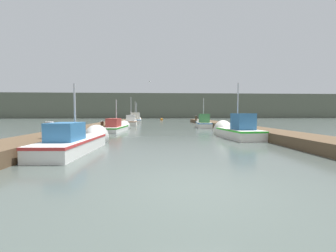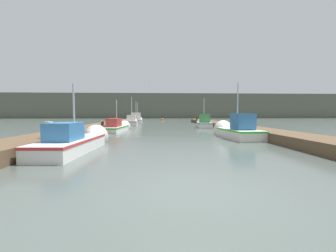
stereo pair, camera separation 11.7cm
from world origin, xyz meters
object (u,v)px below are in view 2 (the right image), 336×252
at_px(fishing_boat_3, 204,123).
at_px(fishing_boat_5, 136,120).
at_px(mooring_piling_1, 197,119).
at_px(mooring_piling_2, 102,126).
at_px(fishing_boat_4, 132,122).
at_px(fishing_boat_0, 77,141).
at_px(mooring_piling_0, 49,136).
at_px(fishing_boat_1, 236,131).
at_px(seagull_lead, 150,82).
at_px(fishing_boat_2, 118,127).
at_px(fishing_boat_6, 138,119).
at_px(channel_buoy, 162,120).

distance_m(fishing_boat_3, fishing_boat_5, 13.42).
bearing_deg(mooring_piling_1, mooring_piling_2, -125.15).
distance_m(fishing_boat_4, mooring_piling_2, 10.91).
height_order(fishing_boat_0, fishing_boat_3, fishing_boat_3).
distance_m(fishing_boat_3, mooring_piling_0, 18.15).
bearing_deg(mooring_piling_0, fishing_boat_3, 56.05).
bearing_deg(fishing_boat_1, seagull_lead, 107.88).
bearing_deg(fishing_boat_3, seagull_lead, 152.93).
bearing_deg(fishing_boat_0, mooring_piling_2, 100.01).
bearing_deg(fishing_boat_4, fishing_boat_0, -93.31).
height_order(fishing_boat_4, seagull_lead, seagull_lead).
height_order(fishing_boat_2, fishing_boat_5, fishing_boat_5).
height_order(fishing_boat_6, channel_buoy, fishing_boat_6).
height_order(fishing_boat_2, mooring_piling_2, fishing_boat_2).
bearing_deg(fishing_boat_6, fishing_boat_3, -60.37).
xyz_separation_m(channel_buoy, seagull_lead, (-2.04, -20.36, 5.45)).
xyz_separation_m(fishing_boat_6, mooring_piling_2, (-1.32, -20.33, -0.05)).
bearing_deg(mooring_piling_0, fishing_boat_5, 86.57).
relative_size(fishing_boat_1, seagull_lead, 8.62).
bearing_deg(fishing_boat_5, fishing_boat_6, 87.29).
height_order(mooring_piling_0, mooring_piling_1, mooring_piling_0).
xyz_separation_m(fishing_boat_0, mooring_piling_1, (10.00, 25.84, 0.20)).
xyz_separation_m(fishing_boat_5, seagull_lead, (2.46, -6.29, 5.09)).
bearing_deg(seagull_lead, fishing_boat_2, 176.11).
bearing_deg(fishing_boat_6, mooring_piling_1, -24.44).
bearing_deg(fishing_boat_2, mooring_piling_1, 60.97).
bearing_deg(fishing_boat_1, channel_buoy, 91.92).
bearing_deg(fishing_boat_5, channel_buoy, 67.31).
bearing_deg(mooring_piling_1, channel_buoy, 110.95).
relative_size(mooring_piling_2, channel_buoy, 0.85).
xyz_separation_m(fishing_boat_0, fishing_boat_2, (-0.05, 10.71, -0.05)).
xyz_separation_m(fishing_boat_3, mooring_piling_2, (-10.13, -5.28, -0.01)).
bearing_deg(fishing_boat_4, fishing_boat_1, -64.78).
bearing_deg(fishing_boat_3, mooring_piling_1, 89.88).
bearing_deg(fishing_boat_3, mooring_piling_0, -118.11).
height_order(mooring_piling_2, seagull_lead, seagull_lead).
xyz_separation_m(fishing_boat_0, channel_buoy, (4.77, 39.51, -0.23)).
bearing_deg(fishing_boat_5, mooring_piling_2, -100.47).
xyz_separation_m(mooring_piling_2, channel_buoy, (6.01, 29.63, -0.30)).
height_order(fishing_boat_4, mooring_piling_2, fishing_boat_4).
bearing_deg(mooring_piling_1, fishing_boat_1, -93.22).
distance_m(mooring_piling_0, seagull_lead, 20.09).
relative_size(fishing_boat_3, mooring_piling_0, 3.58).
distance_m(fishing_boat_1, fishing_boat_2, 10.81).
distance_m(mooring_piling_1, seagull_lead, 11.09).
distance_m(fishing_boat_2, mooring_piling_1, 18.17).
bearing_deg(fishing_boat_0, fishing_boat_6, 92.70).
bearing_deg(channel_buoy, fishing_boat_1, -83.43).
height_order(fishing_boat_1, fishing_boat_6, fishing_boat_1).
relative_size(fishing_boat_1, channel_buoy, 4.35).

